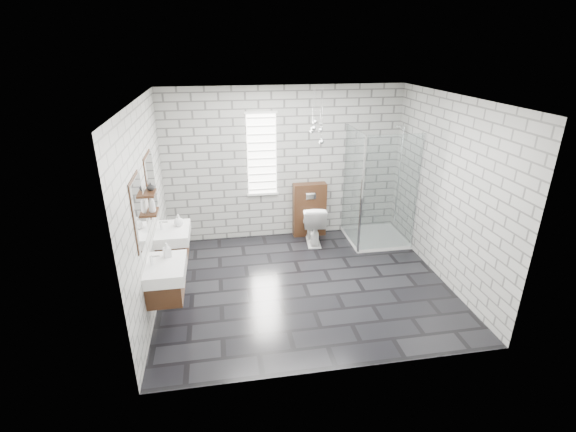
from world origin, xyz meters
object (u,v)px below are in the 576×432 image
object	(u,v)px
vanity_left	(163,271)
cistern_panel	(309,210)
shower_enclosure	(374,216)
toilet	(313,223)
vanity_right	(170,235)

from	to	relation	value
vanity_left	cistern_panel	distance (m)	3.30
cistern_panel	shower_enclosure	size ratio (longest dim) A/B	0.49
toilet	cistern_panel	bearing A→B (deg)	-83.97
vanity_right	toilet	bearing A→B (deg)	21.57
vanity_left	vanity_right	size ratio (longest dim) A/B	1.00
vanity_left	toilet	size ratio (longest dim) A/B	2.18
vanity_right	shower_enclosure	size ratio (longest dim) A/B	0.77
vanity_left	toilet	bearing A→B (deg)	40.04
shower_enclosure	cistern_panel	bearing A→B (deg)	153.89
shower_enclosure	toilet	distance (m)	1.08
cistern_panel	shower_enclosure	world-z (taller)	shower_enclosure
vanity_right	shower_enclosure	xyz separation A→B (m)	(3.41, 0.74, -0.25)
vanity_left	shower_enclosure	distance (m)	3.85
shower_enclosure	toilet	world-z (taller)	shower_enclosure
vanity_left	cistern_panel	world-z (taller)	vanity_left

